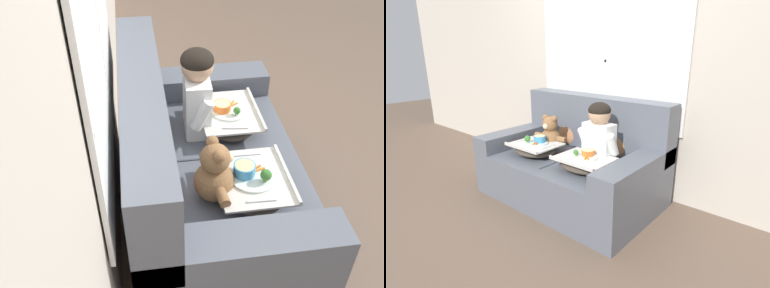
# 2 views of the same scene
# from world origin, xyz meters

# --- Properties ---
(ground_plane) EXTENTS (14.00, 14.00, 0.00)m
(ground_plane) POSITION_xyz_m (0.00, 0.00, 0.00)
(ground_plane) COLOR brown
(wall_back_with_window) EXTENTS (8.00, 0.08, 2.60)m
(wall_back_with_window) POSITION_xyz_m (0.00, 0.59, 1.30)
(wall_back_with_window) COLOR #BCB2A3
(wall_back_with_window) RESTS_ON ground_plane
(couch) EXTENTS (1.62, 0.98, 0.94)m
(couch) POSITION_xyz_m (0.00, 0.08, 0.32)
(couch) COLOR #565B66
(couch) RESTS_ON ground_plane
(throw_pillow_behind_child) EXTENTS (0.34, 0.16, 0.35)m
(throw_pillow_behind_child) POSITION_xyz_m (0.30, 0.31, 0.57)
(throw_pillow_behind_child) COLOR #B2754C
(throw_pillow_behind_child) RESTS_ON couch
(throw_pillow_behind_teddy) EXTENTS (0.32, 0.15, 0.33)m
(throw_pillow_behind_teddy) POSITION_xyz_m (-0.30, 0.31, 0.57)
(throw_pillow_behind_teddy) COLOR #B2754C
(throw_pillow_behind_teddy) RESTS_ON couch
(child_figure) EXTENTS (0.39, 0.19, 0.54)m
(child_figure) POSITION_xyz_m (0.30, 0.05, 0.71)
(child_figure) COLOR white
(child_figure) RESTS_ON couch
(teddy_bear) EXTENTS (0.38, 0.27, 0.35)m
(teddy_bear) POSITION_xyz_m (-0.30, 0.05, 0.56)
(teddy_bear) COLOR brown
(teddy_bear) RESTS_ON couch
(lap_tray_child) EXTENTS (0.45, 0.36, 0.17)m
(lap_tray_child) POSITION_xyz_m (0.30, -0.15, 0.47)
(lap_tray_child) COLOR #473D33
(lap_tray_child) RESTS_ON child_figure
(lap_tray_teddy) EXTENTS (0.44, 0.38, 0.19)m
(lap_tray_teddy) POSITION_xyz_m (-0.30, -0.15, 0.47)
(lap_tray_teddy) COLOR #473D33
(lap_tray_teddy) RESTS_ON teddy_bear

